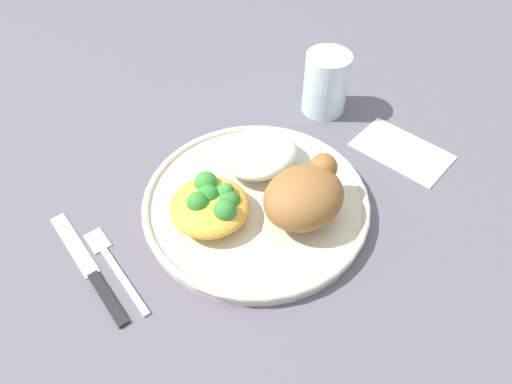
{
  "coord_description": "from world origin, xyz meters",
  "views": [
    {
      "loc": [
        -0.24,
        -0.3,
        0.46
      ],
      "look_at": [
        0.0,
        0.0,
        0.03
      ],
      "focal_mm": 32.15,
      "sensor_mm": 36.0,
      "label": 1
    }
  ],
  "objects_px": {
    "fork": "(114,264)",
    "napkin": "(402,150)",
    "rice_pile": "(260,153)",
    "water_glass": "(326,83)",
    "plate": "(256,202)",
    "mac_cheese_with_broccoli": "(211,204)",
    "roasted_chicken": "(305,195)",
    "knife": "(93,275)"
  },
  "relations": [
    {
      "from": "plate",
      "to": "napkin",
      "type": "distance_m",
      "value": 0.24
    },
    {
      "from": "fork",
      "to": "water_glass",
      "type": "relative_size",
      "value": 1.49
    },
    {
      "from": "mac_cheese_with_broccoli",
      "to": "fork",
      "type": "bearing_deg",
      "value": 170.03
    },
    {
      "from": "mac_cheese_with_broccoli",
      "to": "napkin",
      "type": "height_order",
      "value": "mac_cheese_with_broccoli"
    },
    {
      "from": "roasted_chicken",
      "to": "mac_cheese_with_broccoli",
      "type": "distance_m",
      "value": 0.11
    },
    {
      "from": "roasted_chicken",
      "to": "water_glass",
      "type": "relative_size",
      "value": 1.17
    },
    {
      "from": "roasted_chicken",
      "to": "knife",
      "type": "xyz_separation_m",
      "value": [
        -0.24,
        0.09,
        -0.05
      ]
    },
    {
      "from": "roasted_chicken",
      "to": "knife",
      "type": "relative_size",
      "value": 0.59
    },
    {
      "from": "napkin",
      "to": "rice_pile",
      "type": "bearing_deg",
      "value": 152.97
    },
    {
      "from": "fork",
      "to": "water_glass",
      "type": "height_order",
      "value": "water_glass"
    },
    {
      "from": "plate",
      "to": "napkin",
      "type": "bearing_deg",
      "value": -12.39
    },
    {
      "from": "plate",
      "to": "mac_cheese_with_broccoli",
      "type": "bearing_deg",
      "value": 167.25
    },
    {
      "from": "knife",
      "to": "napkin",
      "type": "distance_m",
      "value": 0.45
    },
    {
      "from": "plate",
      "to": "roasted_chicken",
      "type": "distance_m",
      "value": 0.08
    },
    {
      "from": "fork",
      "to": "knife",
      "type": "distance_m",
      "value": 0.02
    },
    {
      "from": "napkin",
      "to": "water_glass",
      "type": "bearing_deg",
      "value": 97.11
    },
    {
      "from": "plate",
      "to": "mac_cheese_with_broccoli",
      "type": "distance_m",
      "value": 0.07
    },
    {
      "from": "roasted_chicken",
      "to": "water_glass",
      "type": "xyz_separation_m",
      "value": [
        0.19,
        0.15,
        -0.0
      ]
    },
    {
      "from": "fork",
      "to": "water_glass",
      "type": "xyz_separation_m",
      "value": [
        0.4,
        0.06,
        0.05
      ]
    },
    {
      "from": "roasted_chicken",
      "to": "water_glass",
      "type": "bearing_deg",
      "value": 39.09
    },
    {
      "from": "plate",
      "to": "fork",
      "type": "distance_m",
      "value": 0.19
    },
    {
      "from": "knife",
      "to": "water_glass",
      "type": "relative_size",
      "value": 1.99
    },
    {
      "from": "roasted_chicken",
      "to": "knife",
      "type": "height_order",
      "value": "roasted_chicken"
    },
    {
      "from": "rice_pile",
      "to": "water_glass",
      "type": "xyz_separation_m",
      "value": [
        0.17,
        0.05,
        0.01
      ]
    },
    {
      "from": "plate",
      "to": "roasted_chicken",
      "type": "bearing_deg",
      "value": -62.57
    },
    {
      "from": "napkin",
      "to": "mac_cheese_with_broccoli",
      "type": "bearing_deg",
      "value": 167.54
    },
    {
      "from": "plate",
      "to": "rice_pile",
      "type": "xyz_separation_m",
      "value": [
        0.04,
        0.05,
        0.03
      ]
    },
    {
      "from": "mac_cheese_with_broccoli",
      "to": "water_glass",
      "type": "distance_m",
      "value": 0.29
    },
    {
      "from": "roasted_chicken",
      "to": "fork",
      "type": "bearing_deg",
      "value": 156.88
    },
    {
      "from": "mac_cheese_with_broccoli",
      "to": "knife",
      "type": "distance_m",
      "value": 0.16
    },
    {
      "from": "water_glass",
      "to": "rice_pile",
      "type": "bearing_deg",
      "value": -164.1
    },
    {
      "from": "plate",
      "to": "rice_pile",
      "type": "bearing_deg",
      "value": 46.54
    },
    {
      "from": "fork",
      "to": "napkin",
      "type": "xyz_separation_m",
      "value": [
        0.42,
        -0.09,
        -0.0
      ]
    },
    {
      "from": "rice_pile",
      "to": "napkin",
      "type": "xyz_separation_m",
      "value": [
        0.19,
        -0.1,
        -0.04
      ]
    },
    {
      "from": "roasted_chicken",
      "to": "water_glass",
      "type": "height_order",
      "value": "water_glass"
    },
    {
      "from": "roasted_chicken",
      "to": "rice_pile",
      "type": "height_order",
      "value": "roasted_chicken"
    },
    {
      "from": "water_glass",
      "to": "knife",
      "type": "bearing_deg",
      "value": -172.33
    },
    {
      "from": "plate",
      "to": "roasted_chicken",
      "type": "height_order",
      "value": "roasted_chicken"
    },
    {
      "from": "knife",
      "to": "napkin",
      "type": "xyz_separation_m",
      "value": [
        0.44,
        -0.09,
        -0.0
      ]
    },
    {
      "from": "knife",
      "to": "napkin",
      "type": "height_order",
      "value": "knife"
    },
    {
      "from": "roasted_chicken",
      "to": "knife",
      "type": "bearing_deg",
      "value": 158.72
    },
    {
      "from": "plate",
      "to": "roasted_chicken",
      "type": "xyz_separation_m",
      "value": [
        0.03,
        -0.06,
        0.04
      ]
    }
  ]
}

